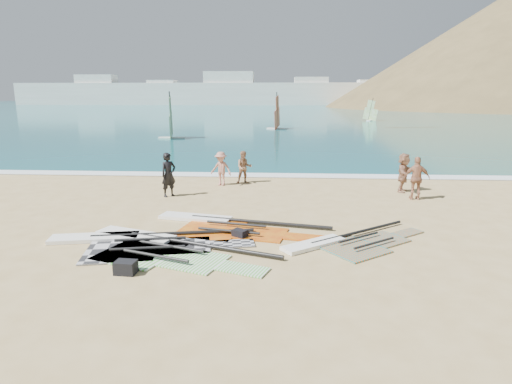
# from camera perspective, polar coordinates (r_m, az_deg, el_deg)

# --- Properties ---
(ground) EXTENTS (300.00, 300.00, 0.00)m
(ground) POSITION_cam_1_polar(r_m,az_deg,el_deg) (12.13, 3.44, -8.98)
(ground) COLOR tan
(ground) RESTS_ON ground
(sea) EXTENTS (300.00, 240.00, 0.06)m
(sea) POSITION_cam_1_polar(r_m,az_deg,el_deg) (143.32, 3.64, 11.27)
(sea) COLOR #0C4754
(sea) RESTS_ON ground
(surf_line) EXTENTS (300.00, 1.20, 0.04)m
(surf_line) POSITION_cam_1_polar(r_m,az_deg,el_deg) (23.98, 3.55, 2.13)
(surf_line) COLOR white
(surf_line) RESTS_ON ground
(far_town) EXTENTS (160.00, 8.00, 12.00)m
(far_town) POSITION_cam_1_polar(r_m,az_deg,el_deg) (162.01, -2.05, 13.09)
(far_town) COLOR white
(far_town) RESTS_ON ground
(rig_grey) EXTENTS (6.56, 3.15, 0.21)m
(rig_grey) POSITION_cam_1_polar(r_m,az_deg,el_deg) (13.83, -15.92, -6.44)
(rig_grey) COLOR #28272A
(rig_grey) RESTS_ON ground
(rig_green) EXTENTS (6.19, 3.74, 0.21)m
(rig_green) POSITION_cam_1_polar(r_m,az_deg,el_deg) (13.25, -12.76, -7.12)
(rig_green) COLOR green
(rig_green) RESTS_ON ground
(rig_orange) EXTENTS (4.80, 3.81, 0.20)m
(rig_orange) POSITION_cam_1_polar(r_m,az_deg,el_deg) (13.56, 12.06, -6.62)
(rig_orange) COLOR #FF5E14
(rig_orange) RESTS_ON ground
(rig_red) EXTENTS (6.29, 3.12, 0.20)m
(rig_red) POSITION_cam_1_polar(r_m,az_deg,el_deg) (15.00, -4.37, -4.42)
(rig_red) COLOR #B62E0C
(rig_red) RESTS_ON ground
(gear_bag_near) EXTENTS (0.56, 0.43, 0.34)m
(gear_bag_near) POSITION_cam_1_polar(r_m,az_deg,el_deg) (11.67, -16.99, -9.59)
(gear_bag_near) COLOR black
(gear_bag_near) RESTS_ON ground
(gear_bag_far) EXTENTS (0.55, 0.50, 0.27)m
(gear_bag_far) POSITION_cam_1_polar(r_m,az_deg,el_deg) (13.81, -2.17, -5.58)
(gear_bag_far) COLOR black
(gear_bag_far) RESTS_ON ground
(person_wetsuit) EXTENTS (0.84, 0.85, 1.98)m
(person_wetsuit) POSITION_cam_1_polar(r_m,az_deg,el_deg) (19.45, -11.58, 2.27)
(person_wetsuit) COLOR black
(person_wetsuit) RESTS_ON ground
(beachgoer_left) EXTENTS (0.92, 0.78, 1.66)m
(beachgoer_left) POSITION_cam_1_polar(r_m,az_deg,el_deg) (21.94, -1.60, 3.33)
(beachgoer_left) COLOR #96694B
(beachgoer_left) RESTS_ON ground
(beachgoer_mid) EXTENTS (1.24, 0.94, 1.70)m
(beachgoer_mid) POSITION_cam_1_polar(r_m,az_deg,el_deg) (21.45, -4.69, 3.12)
(beachgoer_mid) COLOR #B27161
(beachgoer_mid) RESTS_ON ground
(beachgoer_back) EXTENTS (1.12, 0.51, 1.88)m
(beachgoer_back) POSITION_cam_1_polar(r_m,az_deg,el_deg) (19.77, 20.64, 1.72)
(beachgoer_back) COLOR #A76C4E
(beachgoer_back) RESTS_ON ground
(beachgoer_right) EXTENTS (1.18, 1.77, 1.83)m
(beachgoer_right) POSITION_cam_1_polar(r_m,az_deg,el_deg) (21.15, 19.06, 2.47)
(beachgoer_right) COLOR #A27155
(beachgoer_right) RESTS_ON ground
(windsurfer_left) EXTENTS (2.67, 3.14, 4.72)m
(windsurfer_left) POSITION_cam_1_polar(r_m,az_deg,el_deg) (44.20, -11.26, 8.71)
(windsurfer_left) COLOR white
(windsurfer_left) RESTS_ON ground
(windsurfer_centre) EXTENTS (2.66, 3.09, 4.69)m
(windsurfer_centre) POSITION_cam_1_polar(r_m,az_deg,el_deg) (54.84, 2.83, 9.75)
(windsurfer_centre) COLOR white
(windsurfer_centre) RESTS_ON ground
(windsurfer_right) EXTENTS (2.25, 2.10, 3.76)m
(windsurfer_right) POSITION_cam_1_polar(r_m,az_deg,el_deg) (73.57, 15.00, 10.02)
(windsurfer_right) COLOR white
(windsurfer_right) RESTS_ON ground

